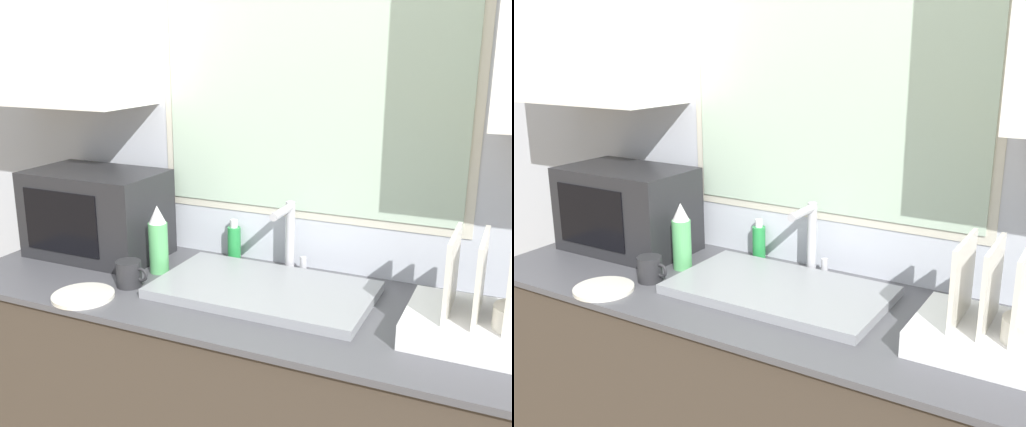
% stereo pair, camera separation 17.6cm
% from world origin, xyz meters
% --- Properties ---
extents(countertop, '(2.11, 0.65, 0.92)m').
position_xyz_m(countertop, '(0.00, 0.31, 0.46)').
color(countertop, '#42382D').
rests_on(countertop, ground_plane).
extents(wall_back, '(6.00, 0.38, 2.60)m').
position_xyz_m(wall_back, '(0.00, 0.61, 1.41)').
color(wall_back, silver).
rests_on(wall_back, ground_plane).
extents(sink_basin, '(0.68, 0.38, 0.03)m').
position_xyz_m(sink_basin, '(-0.03, 0.34, 0.94)').
color(sink_basin, gray).
rests_on(sink_basin, countertop).
extents(faucet, '(0.08, 0.16, 0.25)m').
position_xyz_m(faucet, '(-0.03, 0.54, 1.07)').
color(faucet, '#B7B7BC').
rests_on(faucet, countertop).
extents(microwave, '(0.49, 0.31, 0.32)m').
position_xyz_m(microwave, '(-0.75, 0.43, 1.08)').
color(microwave, '#232326').
rests_on(microwave, countertop).
extents(dish_rack, '(0.36, 0.30, 0.29)m').
position_xyz_m(dish_rack, '(0.61, 0.29, 0.99)').
color(dish_rack, white).
rests_on(dish_rack, countertop).
extents(spray_bottle, '(0.07, 0.07, 0.24)m').
position_xyz_m(spray_bottle, '(-0.44, 0.36, 1.04)').
color(spray_bottle, '#59B266').
rests_on(spray_bottle, countertop).
extents(soap_bottle, '(0.05, 0.05, 0.15)m').
position_xyz_m(soap_bottle, '(-0.26, 0.59, 0.99)').
color(soap_bottle, '#268C3F').
rests_on(soap_bottle, countertop).
extents(mug_near_sink, '(0.11, 0.08, 0.09)m').
position_xyz_m(mug_near_sink, '(-0.45, 0.22, 0.97)').
color(mug_near_sink, '#262628').
rests_on(mug_near_sink, countertop).
extents(small_plate, '(0.19, 0.19, 0.01)m').
position_xyz_m(small_plate, '(-0.53, 0.08, 0.93)').
color(small_plate, silver).
rests_on(small_plate, countertop).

